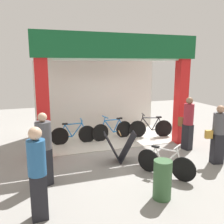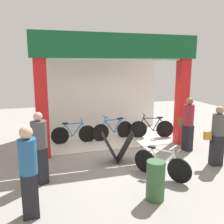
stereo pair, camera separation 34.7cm
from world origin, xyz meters
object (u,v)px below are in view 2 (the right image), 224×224
bicycle_parked_0 (161,164)px  pedestrian_3 (40,147)px  bicycle_inside_2 (152,128)px  trash_bin (155,181)px  sandwich_board_sign (117,147)px  pedestrian_1 (188,124)px  pedestrian_2 (217,135)px  bicycle_inside_0 (74,134)px  pedestrian_0 (29,171)px  bicycle_inside_1 (113,130)px

bicycle_parked_0 → pedestrian_3: (-2.88, 0.57, 0.56)m
bicycle_inside_2 → pedestrian_3: pedestrian_3 is taller
bicycle_parked_0 → trash_bin: bicycle_parked_0 is taller
sandwich_board_sign → pedestrian_1: size_ratio=0.57×
pedestrian_1 → pedestrian_2: pedestrian_1 is taller
bicycle_inside_0 → pedestrian_1: (3.47, -1.77, 0.55)m
sandwich_board_sign → pedestrian_3: 2.30m
bicycle_inside_0 → pedestrian_3: size_ratio=0.93×
pedestrian_2 → pedestrian_3: 4.73m
bicycle_inside_2 → pedestrian_3: 4.87m
bicycle_inside_2 → pedestrian_0: size_ratio=0.94×
bicycle_inside_0 → trash_bin: bearing=-74.8°
pedestrian_0 → pedestrian_1: 5.33m
pedestrian_1 → pedestrian_2: (0.10, -1.26, -0.03)m
pedestrian_1 → pedestrian_2: 1.27m
bicycle_inside_1 → bicycle_inside_2: (1.50, -0.20, 0.01)m
pedestrian_0 → pedestrian_3: bearing=81.7°
pedestrian_1 → trash_bin: bearing=-134.2°
pedestrian_2 → bicycle_inside_2: bearing=101.8°
bicycle_inside_2 → sandwich_board_sign: size_ratio=1.66×
pedestrian_1 → pedestrian_2: size_ratio=1.04×
bicycle_inside_0 → pedestrian_0: 4.30m
pedestrian_0 → pedestrian_3: size_ratio=1.01×
sandwich_board_sign → pedestrian_2: 2.80m
pedestrian_2 → pedestrian_3: bearing=176.1°
bicycle_parked_0 → trash_bin: 1.08m
bicycle_inside_0 → pedestrian_1: 3.93m
pedestrian_2 → trash_bin: pedestrian_2 is taller
bicycle_inside_1 → bicycle_parked_0: (0.26, -3.31, -0.02)m
pedestrian_0 → pedestrian_2: size_ratio=1.04×
bicycle_inside_0 → bicycle_parked_0: bearing=-62.1°
bicycle_parked_0 → trash_bin: bearing=-124.1°
bicycle_inside_1 → bicycle_inside_2: bearing=-7.5°
bicycle_inside_2 → sandwich_board_sign: bicycle_inside_2 is taller
bicycle_inside_2 → bicycle_parked_0: size_ratio=1.27×
pedestrian_3 → trash_bin: 2.75m
bicycle_parked_0 → pedestrian_1: pedestrian_1 is taller
bicycle_inside_1 → sandwich_board_sign: (-0.48, -2.04, 0.07)m
sandwich_board_sign → trash_bin: bearing=-86.4°
bicycle_inside_2 → bicycle_parked_0: bearing=-111.7°
bicycle_inside_0 → trash_bin: (1.13, -4.17, 0.07)m
bicycle_inside_1 → pedestrian_3: 3.83m
bicycle_inside_2 → pedestrian_1: 1.76m
bicycle_parked_0 → bicycle_inside_0: bearing=117.9°
bicycle_inside_2 → sandwich_board_sign: bearing=-137.1°
bicycle_inside_1 → trash_bin: bicycle_inside_1 is taller
pedestrian_1 → pedestrian_3: (-4.62, -0.94, -0.00)m
bicycle_inside_1 → pedestrian_1: 2.74m
bicycle_inside_2 → bicycle_inside_0: bearing=176.8°
trash_bin → pedestrian_0: bearing=177.1°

